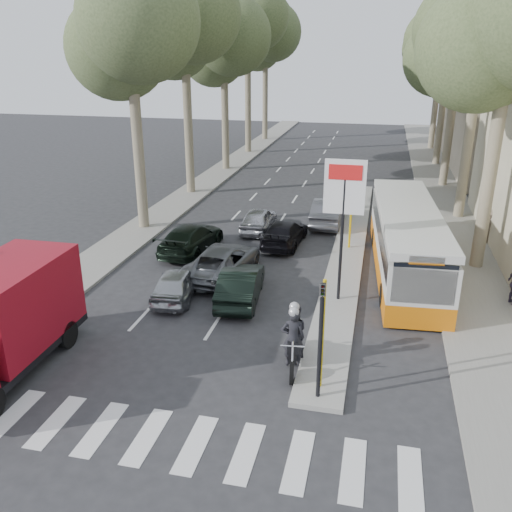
{
  "coord_description": "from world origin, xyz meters",
  "views": [
    {
      "loc": [
        4.45,
        -14.33,
        9.26
      ],
      "look_at": [
        -0.07,
        5.13,
        1.6
      ],
      "focal_mm": 38.0,
      "sensor_mm": 36.0,
      "label": 1
    }
  ],
  "objects_px": {
    "motorcycle": "(293,336)",
    "red_truck": "(2,320)",
    "silver_hatchback": "(177,283)",
    "city_bus": "(406,239)",
    "dark_hatchback": "(241,284)"
  },
  "relations": [
    {
      "from": "motorcycle",
      "to": "red_truck",
      "type": "bearing_deg",
      "value": -172.08
    },
    {
      "from": "silver_hatchback",
      "to": "motorcycle",
      "type": "relative_size",
      "value": 1.49
    },
    {
      "from": "motorcycle",
      "to": "city_bus",
      "type": "bearing_deg",
      "value": 59.54
    },
    {
      "from": "red_truck",
      "to": "motorcycle",
      "type": "distance_m",
      "value": 8.79
    },
    {
      "from": "dark_hatchback",
      "to": "city_bus",
      "type": "relative_size",
      "value": 0.37
    },
    {
      "from": "city_bus",
      "to": "red_truck",
      "type": "bearing_deg",
      "value": -142.19
    },
    {
      "from": "silver_hatchback",
      "to": "dark_hatchback",
      "type": "height_order",
      "value": "dark_hatchback"
    },
    {
      "from": "dark_hatchback",
      "to": "city_bus",
      "type": "height_order",
      "value": "city_bus"
    },
    {
      "from": "city_bus",
      "to": "motorcycle",
      "type": "distance_m",
      "value": 9.18
    },
    {
      "from": "city_bus",
      "to": "dark_hatchback",
      "type": "bearing_deg",
      "value": -149.31
    },
    {
      "from": "city_bus",
      "to": "motorcycle",
      "type": "relative_size",
      "value": 4.62
    },
    {
      "from": "silver_hatchback",
      "to": "motorcycle",
      "type": "distance_m",
      "value": 6.44
    },
    {
      "from": "red_truck",
      "to": "motorcycle",
      "type": "xyz_separation_m",
      "value": [
        8.43,
        2.35,
        -0.78
      ]
    },
    {
      "from": "motorcycle",
      "to": "dark_hatchback",
      "type": "bearing_deg",
      "value": 116.52
    },
    {
      "from": "city_bus",
      "to": "motorcycle",
      "type": "height_order",
      "value": "city_bus"
    }
  ]
}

